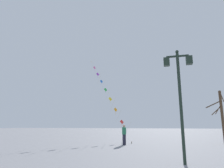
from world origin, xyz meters
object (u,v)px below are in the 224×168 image
(kite_train, at_px, (105,89))
(bare_tree, at_px, (222,116))
(twin_lantern_lamp_post, at_px, (179,83))
(kite_flyer, at_px, (124,134))

(kite_train, distance_m, bare_tree, 13.43)
(twin_lantern_lamp_post, height_order, bare_tree, twin_lantern_lamp_post)
(twin_lantern_lamp_post, bearing_deg, kite_train, 118.61)
(bare_tree, bearing_deg, kite_flyer, -165.68)
(twin_lantern_lamp_post, distance_m, kite_flyer, 9.19)
(kite_train, xyz_separation_m, kite_flyer, (3.67, -6.61, -5.34))
(kite_train, distance_m, kite_flyer, 9.25)
(kite_flyer, xyz_separation_m, bare_tree, (8.42, 2.15, 1.58))
(twin_lantern_lamp_post, xyz_separation_m, kite_flyer, (-4.15, 7.73, -2.72))
(twin_lantern_lamp_post, xyz_separation_m, bare_tree, (4.27, 9.88, -1.15))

